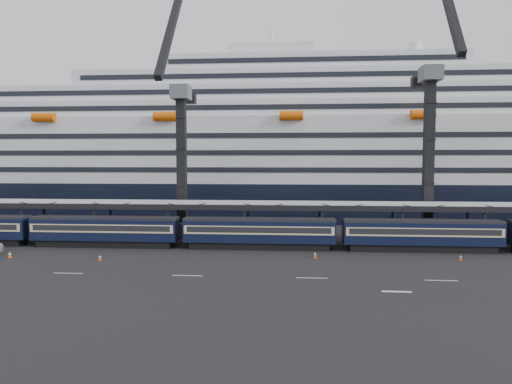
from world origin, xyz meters
TOP-DOWN VIEW (x-y plane):
  - ground at (0.00, 0.00)m, footprint 260.00×260.00m
  - lane_markings at (8.15, -5.23)m, footprint 111.00×4.27m
  - train at (-4.65, 10.00)m, footprint 133.05×3.00m
  - canopy at (0.00, 14.00)m, footprint 130.00×6.25m
  - cruise_ship at (-1.08, 45.99)m, footprint 214.09×28.84m
  - crane_dark_near at (-20.00, 18.59)m, footprint 4.50×17.75m
  - crane_dark_mid at (15.00, 17.59)m, footprint 4.50×18.24m
  - traffic_cone_a at (-36.21, 2.50)m, footprint 0.41×0.41m
  - traffic_cone_c at (-25.34, 2.03)m, footprint 0.34×0.34m
  - traffic_cone_d at (-1.22, 5.03)m, footprint 0.39×0.39m
  - traffic_cone_e at (15.00, 5.10)m, footprint 0.34×0.34m

SIDE VIEW (x-z plane):
  - ground at x=0.00m, z-range 0.00..0.00m
  - lane_markings at x=8.15m, z-range 0.00..0.02m
  - traffic_cone_c at x=-25.34m, z-range 0.00..0.68m
  - traffic_cone_e at x=15.00m, z-range 0.00..0.68m
  - traffic_cone_d at x=-1.22m, z-range -0.01..0.78m
  - traffic_cone_a at x=-36.21m, z-range -0.01..0.81m
  - train at x=-4.65m, z-range 0.18..4.23m
  - canopy at x=0.00m, z-range 2.49..8.01m
  - crane_dark_near at x=-20.00m, z-range -5.61..29.47m
  - cruise_ship at x=-1.08m, z-range -4.66..29.34m
  - crane_dark_mid at x=15.00m, z-range -6.46..33.18m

